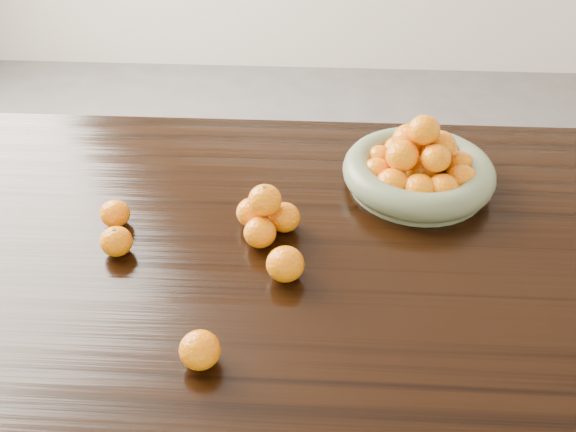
# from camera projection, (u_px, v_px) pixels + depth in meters

# --- Properties ---
(dining_table) EXTENTS (2.00, 1.00, 0.75)m
(dining_table) POSITION_uv_depth(u_px,v_px,m) (298.00, 274.00, 1.35)
(dining_table) COLOR black
(dining_table) RESTS_ON ground
(fruit_bowl) EXTENTS (0.34, 0.34, 0.17)m
(fruit_bowl) POSITION_uv_depth(u_px,v_px,m) (419.00, 169.00, 1.42)
(fruit_bowl) COLOR #677253
(fruit_bowl) RESTS_ON dining_table
(orange_pyramid) EXTENTS (0.13, 0.13, 0.11)m
(orange_pyramid) POSITION_uv_depth(u_px,v_px,m) (265.00, 215.00, 1.29)
(orange_pyramid) COLOR orange
(orange_pyramid) RESTS_ON dining_table
(loose_orange_0) EXTENTS (0.06, 0.06, 0.06)m
(loose_orange_0) POSITION_uv_depth(u_px,v_px,m) (116.00, 241.00, 1.25)
(loose_orange_0) COLOR orange
(loose_orange_0) RESTS_ON dining_table
(loose_orange_1) EXTENTS (0.07, 0.07, 0.06)m
(loose_orange_1) POSITION_uv_depth(u_px,v_px,m) (200.00, 350.00, 1.03)
(loose_orange_1) COLOR orange
(loose_orange_1) RESTS_ON dining_table
(loose_orange_2) EXTENTS (0.07, 0.07, 0.07)m
(loose_orange_2) POSITION_uv_depth(u_px,v_px,m) (285.00, 264.00, 1.19)
(loose_orange_2) COLOR orange
(loose_orange_2) RESTS_ON dining_table
(loose_orange_3) EXTENTS (0.06, 0.06, 0.06)m
(loose_orange_3) POSITION_uv_depth(u_px,v_px,m) (115.00, 214.00, 1.32)
(loose_orange_3) COLOR orange
(loose_orange_3) RESTS_ON dining_table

